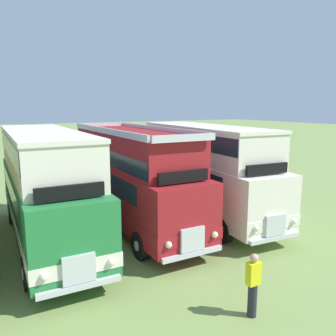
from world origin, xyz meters
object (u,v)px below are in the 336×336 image
(bus_seventh_in_row, at_px, (45,182))
(bus_ninth_in_row, at_px, (204,167))
(bus_eighth_in_row, at_px, (132,175))
(marshal_person, at_px, (253,285))

(bus_seventh_in_row, distance_m, bus_ninth_in_row, 7.51)
(bus_eighth_in_row, relative_size, marshal_person, 5.77)
(bus_seventh_in_row, bearing_deg, bus_eighth_in_row, 2.81)
(bus_seventh_in_row, relative_size, bus_eighth_in_row, 1.03)
(marshal_person, bearing_deg, bus_ninth_in_row, 64.58)
(bus_seventh_in_row, xyz_separation_m, bus_eighth_in_row, (3.75, 0.18, -0.11))
(bus_eighth_in_row, bearing_deg, bus_seventh_in_row, -177.19)
(bus_eighth_in_row, relative_size, bus_ninth_in_row, 0.98)
(bus_ninth_in_row, bearing_deg, bus_seventh_in_row, 179.77)
(bus_eighth_in_row, distance_m, marshal_person, 8.05)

